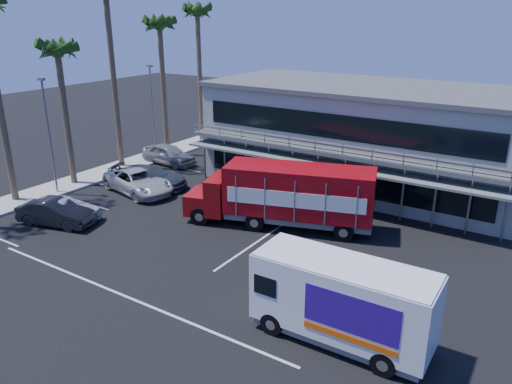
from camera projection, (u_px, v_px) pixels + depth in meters
The scene contains 16 objects.
ground at pixel (207, 247), 27.40m from camera, with size 120.00×120.00×0.00m, color black.
building at pixel (364, 135), 36.43m from camera, with size 22.40×12.00×7.30m.
curb_strip at pixel (105, 173), 39.76m from camera, with size 3.00×32.00×0.16m, color #A5A399.
palm_c at pixel (58, 57), 34.22m from camera, with size 2.80×2.80×10.75m.
palm_d at pixel (106, 3), 37.10m from camera, with size 2.80×2.80×14.75m.
palm_e at pixel (160, 32), 41.55m from camera, with size 2.80×2.80×12.25m.
palm_f at pixel (198, 20), 45.80m from camera, with size 2.80×2.80×13.25m.
light_pole_near at pixel (49, 131), 33.89m from camera, with size 0.50×0.25×8.09m.
light_pole_far at pixel (153, 109), 41.79m from camera, with size 0.50×0.25×8.09m.
red_truck at pixel (286, 194), 29.31m from camera, with size 11.43×5.79×3.76m.
white_van at pixel (342, 301), 19.01m from camera, with size 6.97×2.49×3.39m.
parked_car_a at pixel (61, 209), 30.47m from camera, with size 1.95×4.83×1.65m, color silver.
parked_car_b at pixel (56, 213), 30.00m from camera, with size 1.65×4.74×1.56m, color black.
parked_car_c at pixel (138, 181), 35.35m from camera, with size 2.74×5.94×1.65m, color #B9B9BB.
parked_car_d at pixel (150, 177), 36.26m from camera, with size 2.27×5.57×1.62m, color #343C45.
parked_car_e at pixel (169, 154), 42.01m from camera, with size 2.01×4.99×1.70m, color gray.
Camera 1 is at (15.68, -19.31, 12.18)m, focal length 35.00 mm.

